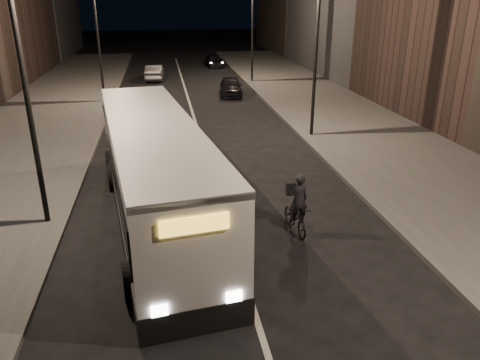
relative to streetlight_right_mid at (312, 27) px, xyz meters
name	(u,v)px	position (x,y,z in m)	size (l,w,h in m)	color
ground	(244,279)	(-5.33, -12.00, -5.36)	(180.00, 180.00, 0.00)	black
sidewalk_right	(350,123)	(3.17, 2.00, -5.28)	(7.00, 70.00, 0.16)	#383835
sidewalk_left	(30,138)	(-13.83, 2.00, -5.28)	(7.00, 70.00, 0.16)	#383835
streetlight_right_mid	(312,27)	(0.00, 0.00, 0.00)	(1.20, 0.44, 8.12)	black
streetlight_right_far	(249,14)	(0.00, 16.00, 0.00)	(1.20, 0.44, 8.12)	black
streetlight_left_near	(29,51)	(-10.66, -8.00, 0.00)	(1.20, 0.44, 8.12)	black
streetlight_left_far	(100,19)	(-10.66, 10.00, 0.00)	(1.20, 0.44, 8.12)	black
city_bus	(155,168)	(-7.49, -8.07, -3.61)	(4.13, 12.13, 3.21)	white
cyclist_on_bicycle	(296,212)	(-3.31, -9.70, -4.72)	(0.76, 1.73, 1.94)	black
car_near	(231,86)	(-2.21, 11.16, -4.71)	(1.53, 3.79, 1.29)	black
car_mid	(155,72)	(-7.62, 18.57, -4.72)	(1.36, 3.89, 1.28)	#3C3C3E
car_far	(214,61)	(-1.73, 25.53, -4.80)	(1.57, 3.87, 1.12)	black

